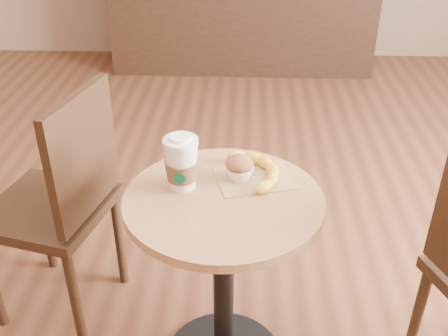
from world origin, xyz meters
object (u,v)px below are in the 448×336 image
(cafe_table, at_px, (223,260))
(muffin, at_px, (239,168))
(chair_left, at_px, (61,200))
(banana, at_px, (255,171))
(coffee_cup, at_px, (182,165))

(cafe_table, xyz_separation_m, muffin, (0.05, 0.11, 0.29))
(cafe_table, height_order, chair_left, chair_left)
(banana, bearing_deg, cafe_table, -147.79)
(cafe_table, bearing_deg, coffee_cup, 157.83)
(cafe_table, bearing_deg, muffin, 66.53)
(cafe_table, xyz_separation_m, chair_left, (-0.62, 0.27, 0.04))
(coffee_cup, bearing_deg, banana, 18.60)
(chair_left, relative_size, muffin, 10.77)
(coffee_cup, height_order, muffin, coffee_cup)
(cafe_table, relative_size, muffin, 8.28)
(coffee_cup, relative_size, muffin, 1.99)
(chair_left, relative_size, coffee_cup, 5.42)
(cafe_table, relative_size, chair_left, 0.77)
(cafe_table, relative_size, banana, 2.92)
(coffee_cup, height_order, banana, coffee_cup)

